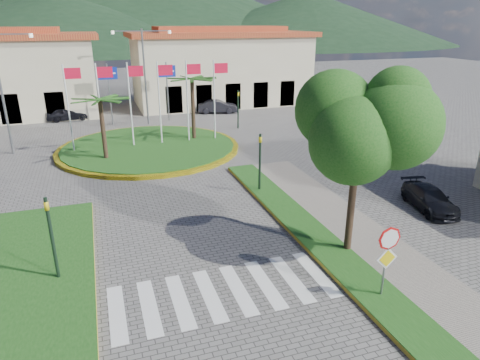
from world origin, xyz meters
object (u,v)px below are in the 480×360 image
object	(u,v)px
roundabout_island	(149,147)
car_dark_b	(218,107)
deciduous_tree	(359,124)
stop_sign	(388,251)
car_dark_a	(68,113)
car_side_right	(430,199)

from	to	relation	value
roundabout_island	car_dark_b	xyz separation A→B (m)	(8.15, 10.76, 0.47)
car_dark_b	roundabout_island	bearing A→B (deg)	156.59
deciduous_tree	car_dark_b	size ratio (longest dim) A/B	1.75
stop_sign	car_dark_b	xyz separation A→B (m)	(3.25, 30.79, -1.15)
roundabout_island	deciduous_tree	size ratio (longest dim) A/B	1.87
roundabout_island	car_dark_a	world-z (taller)	roundabout_island
stop_sign	car_side_right	xyz separation A→B (m)	(6.61, 5.37, -1.26)
car_dark_b	car_side_right	distance (m)	25.64
car_dark_a	deciduous_tree	bearing A→B (deg)	-164.80
stop_sign	deciduous_tree	distance (m)	4.59
car_dark_b	car_dark_a	bearing A→B (deg)	98.65
car_side_right	deciduous_tree	bearing A→B (deg)	-146.96
stop_sign	car_dark_b	distance (m)	30.98
roundabout_island	deciduous_tree	world-z (taller)	deciduous_tree
deciduous_tree	car_dark_b	distance (m)	28.25
car_dark_a	car_dark_b	xyz separation A→B (m)	(13.92, -1.24, 0.01)
car_dark_a	roundabout_island	bearing A→B (deg)	-160.34
deciduous_tree	car_side_right	world-z (taller)	deciduous_tree
roundabout_island	car_dark_b	distance (m)	13.50
roundabout_island	car_side_right	xyz separation A→B (m)	(11.50, -14.67, 0.36)
stop_sign	car_side_right	bearing A→B (deg)	39.10
roundabout_island	stop_sign	distance (m)	20.69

